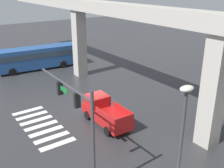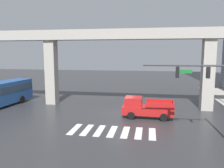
# 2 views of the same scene
# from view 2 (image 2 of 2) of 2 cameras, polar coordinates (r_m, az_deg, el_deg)

# --- Properties ---
(ground_plane) EXTENTS (120.00, 120.00, 0.00)m
(ground_plane) POSITION_cam_2_polar(r_m,az_deg,el_deg) (24.07, 2.29, -7.77)
(ground_plane) COLOR #2D2D30
(crosswalk_stripes) EXTENTS (7.15, 2.80, 0.01)m
(crosswalk_stripes) POSITION_cam_2_polar(r_m,az_deg,el_deg) (18.97, 0.09, -12.12)
(crosswalk_stripes) COLOR silver
(crosswalk_stripes) RESTS_ON ground
(elevated_overpass) EXTENTS (59.26, 1.90, 9.32)m
(elevated_overpass) POSITION_cam_2_polar(r_m,az_deg,el_deg) (26.75, 3.42, 10.96)
(elevated_overpass) COLOR #ADA89E
(elevated_overpass) RESTS_ON ground
(pickup_truck) EXTENTS (5.14, 2.17, 2.08)m
(pickup_truck) POSITION_cam_2_polar(r_m,az_deg,el_deg) (22.85, 8.42, -6.14)
(pickup_truck) COLOR red
(pickup_truck) RESTS_ON ground
(traffic_signal_mast) EXTENTS (6.49, 0.32, 6.20)m
(traffic_signal_mast) POSITION_cam_2_polar(r_m,az_deg,el_deg) (17.91, 23.07, 0.47)
(traffic_signal_mast) COLOR #38383D
(traffic_signal_mast) RESTS_ON ground
(street_lamp_far_north) EXTENTS (0.44, 0.70, 7.24)m
(street_lamp_far_north) POSITION_cam_2_polar(r_m,az_deg,el_deg) (38.63, 24.57, 4.31)
(street_lamp_far_north) COLOR #38383D
(street_lamp_far_north) RESTS_ON ground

